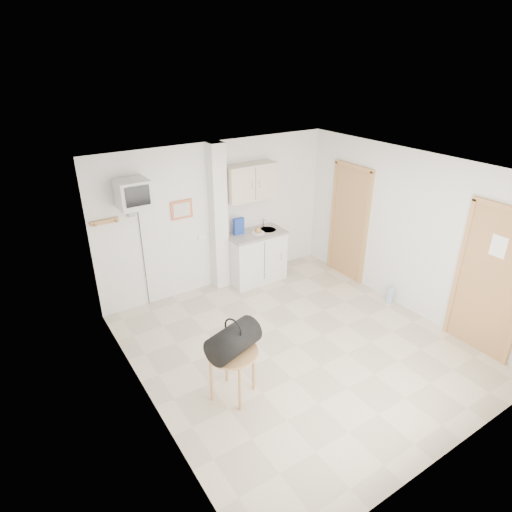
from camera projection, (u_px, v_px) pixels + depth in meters
ground at (297, 346)px, 6.02m from camera, size 4.50×4.50×0.00m
room_envelope at (313, 240)px, 5.55m from camera, size 4.24×4.54×2.55m
kitchenette at (254, 238)px, 7.48m from camera, size 1.03×0.58×2.10m
crt_television at (133, 195)px, 6.01m from camera, size 0.44×0.45×2.15m
round_table at (232, 357)px, 4.94m from camera, size 0.60×0.60×0.65m
duffel_bag at (233, 340)px, 4.80m from camera, size 0.69×0.51×0.46m
water_bottle at (390, 295)px, 7.00m from camera, size 0.11×0.11×0.33m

